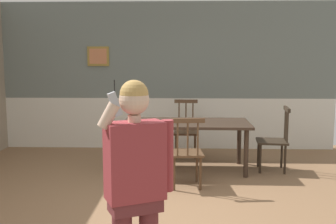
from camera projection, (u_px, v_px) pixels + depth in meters
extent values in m
plane|color=#846042|center=(156.00, 211.00, 4.59)|extent=(7.28, 7.28, 0.00)
cube|color=slate|center=(167.00, 50.00, 7.61)|extent=(6.39, 0.12, 1.81)
cube|color=silver|center=(167.00, 123.00, 7.81)|extent=(6.39, 0.14, 0.98)
cube|color=silver|center=(167.00, 98.00, 7.71)|extent=(6.39, 0.05, 0.06)
cube|color=olive|center=(98.00, 56.00, 7.60)|extent=(0.41, 0.03, 0.37)
cube|color=#C9794F|center=(98.00, 56.00, 7.58)|extent=(0.33, 0.01, 0.29)
cube|color=#38281E|center=(186.00, 123.00, 6.22)|extent=(1.97, 0.98, 0.04)
cylinder|color=#38281E|center=(126.00, 152.00, 5.93)|extent=(0.07, 0.07, 0.72)
cylinder|color=#38281E|center=(246.00, 153.00, 5.86)|extent=(0.07, 0.07, 0.72)
cylinder|color=#38281E|center=(133.00, 142.00, 6.69)|extent=(0.07, 0.07, 0.72)
cylinder|color=#38281E|center=(239.00, 142.00, 6.62)|extent=(0.07, 0.07, 0.72)
cube|color=#2D2319|center=(272.00, 141.00, 6.20)|extent=(0.50, 0.50, 0.03)
cube|color=#2D2319|center=(287.00, 109.00, 6.11)|extent=(0.09, 0.46, 0.06)
cylinder|color=#2D2319|center=(288.00, 126.00, 6.00)|extent=(0.02, 0.02, 0.52)
cylinder|color=#2D2319|center=(286.00, 124.00, 6.14)|extent=(0.02, 0.02, 0.52)
cylinder|color=#2D2319|center=(285.00, 123.00, 6.27)|extent=(0.02, 0.02, 0.52)
cylinder|color=#2D2319|center=(260.00, 159.00, 6.08)|extent=(0.04, 0.04, 0.45)
cylinder|color=#2D2319|center=(258.00, 153.00, 6.44)|extent=(0.04, 0.04, 0.45)
cylinder|color=#2D2319|center=(285.00, 160.00, 6.03)|extent=(0.04, 0.04, 0.45)
cylinder|color=#2D2319|center=(282.00, 154.00, 6.39)|extent=(0.04, 0.04, 0.45)
cube|color=#513823|center=(186.00, 153.00, 5.43)|extent=(0.48, 0.48, 0.03)
cube|color=#513823|center=(188.00, 121.00, 5.17)|extent=(0.44, 0.08, 0.06)
cylinder|color=#513823|center=(178.00, 137.00, 5.19)|extent=(0.02, 0.02, 0.49)
cylinder|color=#513823|center=(188.00, 137.00, 5.20)|extent=(0.02, 0.02, 0.49)
cylinder|color=#513823|center=(198.00, 137.00, 5.21)|extent=(0.02, 0.02, 0.49)
cylinder|color=#513823|center=(172.00, 167.00, 5.63)|extent=(0.04, 0.04, 0.45)
cylinder|color=#513823|center=(197.00, 167.00, 5.65)|extent=(0.04, 0.04, 0.45)
cylinder|color=#513823|center=(174.00, 174.00, 5.28)|extent=(0.04, 0.04, 0.45)
cylinder|color=#513823|center=(201.00, 174.00, 5.30)|extent=(0.04, 0.04, 0.45)
cube|color=#513823|center=(186.00, 133.00, 7.09)|extent=(0.42, 0.42, 0.03)
cube|color=#513823|center=(186.00, 101.00, 7.20)|extent=(0.42, 0.05, 0.06)
cylinder|color=#513823|center=(193.00, 115.00, 7.23)|extent=(0.02, 0.02, 0.55)
cylinder|color=#513823|center=(186.00, 115.00, 7.24)|extent=(0.02, 0.02, 0.55)
cylinder|color=#513823|center=(179.00, 115.00, 7.24)|extent=(0.02, 0.02, 0.55)
cylinder|color=#513823|center=(195.00, 147.00, 6.95)|extent=(0.04, 0.04, 0.42)
cylinder|color=#513823|center=(176.00, 147.00, 6.96)|extent=(0.04, 0.04, 0.42)
cylinder|color=#513823|center=(195.00, 143.00, 7.28)|extent=(0.04, 0.04, 0.42)
cylinder|color=#513823|center=(177.00, 143.00, 7.29)|extent=(0.04, 0.04, 0.42)
cube|color=brown|center=(135.00, 203.00, 2.81)|extent=(0.41, 0.33, 0.12)
cube|color=#993338|center=(135.00, 161.00, 2.77)|extent=(0.45, 0.37, 0.54)
cylinder|color=#993338|center=(167.00, 156.00, 2.86)|extent=(0.09, 0.09, 0.52)
cylinder|color=beige|center=(109.00, 116.00, 2.64)|extent=(0.16, 0.09, 0.19)
cylinder|color=beige|center=(134.00, 118.00, 2.73)|extent=(0.09, 0.09, 0.05)
sphere|color=beige|center=(134.00, 100.00, 2.71)|extent=(0.21, 0.21, 0.21)
sphere|color=tan|center=(134.00, 94.00, 2.71)|extent=(0.20, 0.20, 0.20)
cube|color=#B7B7BC|center=(115.00, 104.00, 2.63)|extent=(0.10, 0.07, 0.17)
cylinder|color=black|center=(114.00, 86.00, 2.62)|extent=(0.01, 0.01, 0.08)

